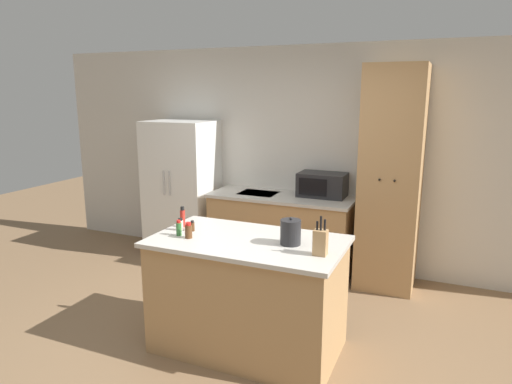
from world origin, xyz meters
TOP-DOWN VIEW (x-y plane):
  - ground_plane at (0.00, 0.00)m, footprint 14.00×14.00m
  - wall_back at (0.00, 2.33)m, footprint 7.20×0.06m
  - refrigerator at (-1.65, 1.98)m, footprint 0.83×0.66m
  - back_counter at (-0.29, 1.98)m, footprint 1.69×0.67m
  - pantry_cabinet at (0.91, 2.00)m, footprint 0.60×0.62m
  - kitchen_island at (0.05, 0.26)m, footprint 1.52×0.87m
  - microwave at (0.15, 2.11)m, footprint 0.53×0.35m
  - knife_block at (0.67, 0.14)m, footprint 0.10×0.08m
  - spice_bottle_tall_dark at (-0.39, 0.10)m, footprint 0.06×0.06m
  - spice_bottle_short_red at (-0.46, 0.28)m, footprint 0.04×0.04m
  - spice_bottle_amber_oil at (-0.56, 0.26)m, footprint 0.05×0.05m
  - spice_bottle_green_herb at (-0.50, 0.13)m, footprint 0.04×0.04m
  - spice_bottle_pale_salt at (-0.60, 0.35)m, footprint 0.04×0.04m
  - kettle at (0.40, 0.28)m, footprint 0.16×0.16m
  - fire_extinguisher at (-2.22, 1.96)m, footprint 0.11×0.11m

SIDE VIEW (x-z plane):
  - ground_plane at x=0.00m, z-range 0.00..0.00m
  - fire_extinguisher at x=-2.22m, z-range -0.03..0.45m
  - back_counter at x=-0.29m, z-range 0.00..0.90m
  - kitchen_island at x=0.05m, z-range 0.00..0.94m
  - refrigerator at x=-1.65m, z-range 0.00..1.72m
  - spice_bottle_short_red at x=-0.46m, z-range 0.93..1.02m
  - spice_bottle_amber_oil at x=-0.56m, z-range 0.93..1.04m
  - spice_bottle_tall_dark at x=-0.39m, z-range 0.93..1.06m
  - spice_bottle_green_herb at x=-0.50m, z-range 0.93..1.06m
  - spice_bottle_pale_salt at x=-0.60m, z-range 0.93..1.11m
  - kettle at x=0.40m, z-range 0.92..1.14m
  - knife_block at x=0.67m, z-range 0.89..1.18m
  - microwave at x=0.15m, z-range 0.90..1.17m
  - pantry_cabinet at x=0.91m, z-range 0.00..2.35m
  - wall_back at x=0.00m, z-range 0.00..2.60m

